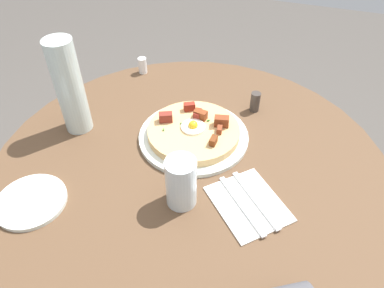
{
  "coord_description": "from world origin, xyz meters",
  "views": [
    {
      "loc": [
        -0.21,
        0.59,
        1.35
      ],
      "look_at": [
        0.01,
        -0.04,
        0.72
      ],
      "focal_mm": 33.54,
      "sensor_mm": 36.0,
      "label": 1
    }
  ],
  "objects_px": {
    "breakfast_pizza": "(194,130)",
    "salt_shaker": "(143,65)",
    "pepper_shaker": "(255,102)",
    "knife": "(255,200)",
    "water_glass": "(181,182)",
    "fork": "(241,205)",
    "bread_plate": "(31,201)",
    "dining_table": "(190,203)",
    "water_bottle": "(69,87)",
    "pizza_plate": "(194,136)"
  },
  "relations": [
    {
      "from": "water_glass",
      "to": "pepper_shaker",
      "type": "relative_size",
      "value": 2.09
    },
    {
      "from": "dining_table",
      "to": "pepper_shaker",
      "type": "height_order",
      "value": "pepper_shaker"
    },
    {
      "from": "breakfast_pizza",
      "to": "salt_shaker",
      "type": "bearing_deg",
      "value": -43.94
    },
    {
      "from": "dining_table",
      "to": "breakfast_pizza",
      "type": "xyz_separation_m",
      "value": [
        0.02,
        -0.09,
        0.19
      ]
    },
    {
      "from": "breakfast_pizza",
      "to": "knife",
      "type": "height_order",
      "value": "breakfast_pizza"
    },
    {
      "from": "breakfast_pizza",
      "to": "water_glass",
      "type": "relative_size",
      "value": 1.98
    },
    {
      "from": "bread_plate",
      "to": "pepper_shaker",
      "type": "height_order",
      "value": "pepper_shaker"
    },
    {
      "from": "dining_table",
      "to": "breakfast_pizza",
      "type": "relative_size",
      "value": 4.06
    },
    {
      "from": "salt_shaker",
      "to": "bread_plate",
      "type": "bearing_deg",
      "value": 89.34
    },
    {
      "from": "dining_table",
      "to": "water_glass",
      "type": "xyz_separation_m",
      "value": [
        -0.02,
        0.12,
        0.23
      ]
    },
    {
      "from": "water_glass",
      "to": "water_bottle",
      "type": "distance_m",
      "value": 0.39
    },
    {
      "from": "breakfast_pizza",
      "to": "salt_shaker",
      "type": "distance_m",
      "value": 0.37
    },
    {
      "from": "pizza_plate",
      "to": "dining_table",
      "type": "bearing_deg",
      "value": 103.5
    },
    {
      "from": "water_glass",
      "to": "water_bottle",
      "type": "xyz_separation_m",
      "value": [
        0.36,
        -0.15,
        0.07
      ]
    },
    {
      "from": "breakfast_pizza",
      "to": "fork",
      "type": "bearing_deg",
      "value": 133.08
    },
    {
      "from": "breakfast_pizza",
      "to": "pepper_shaker",
      "type": "bearing_deg",
      "value": -126.57
    },
    {
      "from": "dining_table",
      "to": "fork",
      "type": "height_order",
      "value": "fork"
    },
    {
      "from": "fork",
      "to": "salt_shaker",
      "type": "bearing_deg",
      "value": -179.85
    },
    {
      "from": "water_glass",
      "to": "fork",
      "type": "bearing_deg",
      "value": -168.98
    },
    {
      "from": "pizza_plate",
      "to": "water_bottle",
      "type": "xyz_separation_m",
      "value": [
        0.31,
        0.06,
        0.12
      ]
    },
    {
      "from": "water_bottle",
      "to": "dining_table",
      "type": "bearing_deg",
      "value": 174.67
    },
    {
      "from": "dining_table",
      "to": "salt_shaker",
      "type": "relative_size",
      "value": 18.81
    },
    {
      "from": "dining_table",
      "to": "pizza_plate",
      "type": "xyz_separation_m",
      "value": [
        0.02,
        -0.09,
        0.17
      ]
    },
    {
      "from": "water_glass",
      "to": "pepper_shaker",
      "type": "bearing_deg",
      "value": -102.62
    },
    {
      "from": "breakfast_pizza",
      "to": "water_bottle",
      "type": "height_order",
      "value": "water_bottle"
    },
    {
      "from": "fork",
      "to": "water_bottle",
      "type": "relative_size",
      "value": 0.69
    },
    {
      "from": "dining_table",
      "to": "knife",
      "type": "height_order",
      "value": "knife"
    },
    {
      "from": "pizza_plate",
      "to": "water_bottle",
      "type": "relative_size",
      "value": 1.12
    },
    {
      "from": "water_glass",
      "to": "breakfast_pizza",
      "type": "bearing_deg",
      "value": -78.73
    },
    {
      "from": "knife",
      "to": "water_bottle",
      "type": "distance_m",
      "value": 0.54
    },
    {
      "from": "dining_table",
      "to": "knife",
      "type": "relative_size",
      "value": 5.52
    },
    {
      "from": "dining_table",
      "to": "knife",
      "type": "distance_m",
      "value": 0.26
    },
    {
      "from": "breakfast_pizza",
      "to": "fork",
      "type": "distance_m",
      "value": 0.26
    },
    {
      "from": "bread_plate",
      "to": "pepper_shaker",
      "type": "relative_size",
      "value": 2.66
    },
    {
      "from": "water_bottle",
      "to": "pizza_plate",
      "type": "bearing_deg",
      "value": -169.59
    },
    {
      "from": "pizza_plate",
      "to": "salt_shaker",
      "type": "distance_m",
      "value": 0.37
    },
    {
      "from": "pizza_plate",
      "to": "pepper_shaker",
      "type": "height_order",
      "value": "pepper_shaker"
    },
    {
      "from": "bread_plate",
      "to": "water_glass",
      "type": "xyz_separation_m",
      "value": [
        -0.32,
        -0.12,
        0.06
      ]
    },
    {
      "from": "water_bottle",
      "to": "knife",
      "type": "bearing_deg",
      "value": 168.9
    },
    {
      "from": "knife",
      "to": "water_glass",
      "type": "distance_m",
      "value": 0.17
    },
    {
      "from": "fork",
      "to": "water_bottle",
      "type": "xyz_separation_m",
      "value": [
        0.49,
        -0.13,
        0.12
      ]
    },
    {
      "from": "breakfast_pizza",
      "to": "water_glass",
      "type": "bearing_deg",
      "value": 101.27
    },
    {
      "from": "breakfast_pizza",
      "to": "bread_plate",
      "type": "distance_m",
      "value": 0.43
    },
    {
      "from": "salt_shaker",
      "to": "dining_table",
      "type": "bearing_deg",
      "value": 129.6
    },
    {
      "from": "breakfast_pizza",
      "to": "water_bottle",
      "type": "distance_m",
      "value": 0.34
    },
    {
      "from": "pizza_plate",
      "to": "salt_shaker",
      "type": "bearing_deg",
      "value": -44.19
    },
    {
      "from": "pizza_plate",
      "to": "salt_shaker",
      "type": "relative_size",
      "value": 5.54
    },
    {
      "from": "breakfast_pizza",
      "to": "bread_plate",
      "type": "height_order",
      "value": "breakfast_pizza"
    },
    {
      "from": "breakfast_pizza",
      "to": "pizza_plate",
      "type": "bearing_deg",
      "value": 82.93
    },
    {
      "from": "knife",
      "to": "salt_shaker",
      "type": "relative_size",
      "value": 3.41
    }
  ]
}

